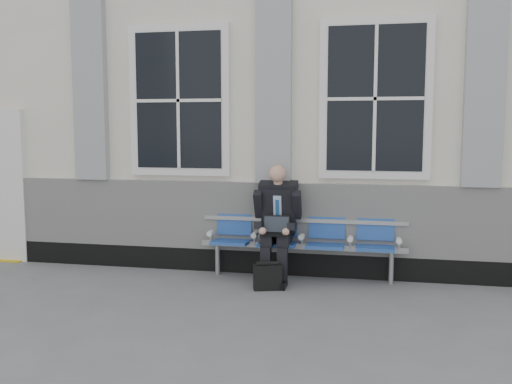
# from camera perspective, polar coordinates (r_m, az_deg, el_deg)

# --- Properties ---
(ground) EXTENTS (70.00, 70.00, 0.00)m
(ground) POSITION_cam_1_polar(r_m,az_deg,el_deg) (6.03, 7.95, -12.03)
(ground) COLOR slate
(ground) RESTS_ON ground
(station_building) EXTENTS (14.40, 4.40, 4.49)m
(station_building) POSITION_cam_1_polar(r_m,az_deg,el_deg) (9.19, 9.47, 8.39)
(station_building) COLOR silver
(station_building) RESTS_ON ground
(bench) EXTENTS (2.60, 0.47, 0.91)m
(bench) POSITION_cam_1_polar(r_m,az_deg,el_deg) (7.21, 4.65, -4.36)
(bench) COLOR #9EA0A3
(bench) RESTS_ON ground
(businessman) EXTENTS (0.59, 0.79, 1.45)m
(businessman) POSITION_cam_1_polar(r_m,az_deg,el_deg) (7.08, 2.15, -2.68)
(businessman) COLOR black
(businessman) RESTS_ON ground
(briefcase) EXTENTS (0.36, 0.23, 0.34)m
(briefcase) POSITION_cam_1_polar(r_m,az_deg,el_deg) (6.79, 1.16, -8.46)
(briefcase) COLOR black
(briefcase) RESTS_ON ground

